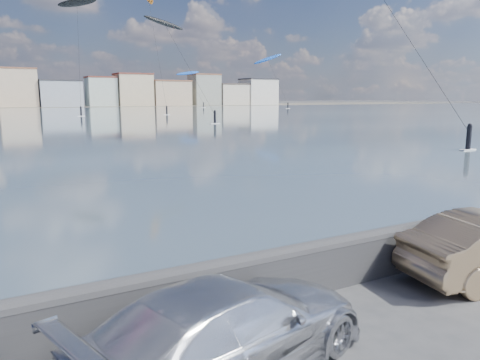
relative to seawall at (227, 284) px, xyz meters
name	(u,v)px	position (x,y,z in m)	size (l,w,h in m)	color
seawall	(227,284)	(0.00, 0.00, 0.00)	(400.00, 0.36, 1.08)	#28282B
car_silver	(228,328)	(-0.87, -1.66, 0.11)	(1.94, 4.78, 1.39)	silver
kitesurfer_0	(77,4)	(17.44, 100.61, 22.60)	(8.55, 14.32, 24.90)	black
kitesurfer_2	(188,74)	(64.97, 152.55, 11.38)	(8.65, 13.17, 13.47)	blue
kitesurfer_4	(165,25)	(22.86, 63.05, 14.04)	(8.56, 11.94, 16.15)	black
kitesurfer_17	(268,60)	(84.48, 129.68, 15.59)	(10.04, 14.18, 18.70)	blue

